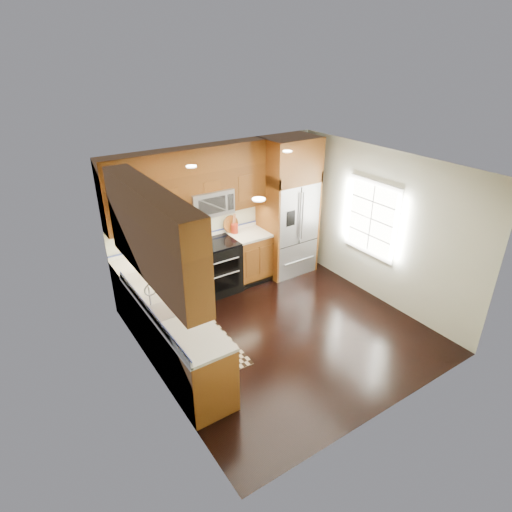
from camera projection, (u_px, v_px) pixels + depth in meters
ground at (283, 331)px, 6.71m from camera, size 4.00×4.00×0.00m
wall_back at (217, 215)px, 7.62m from camera, size 4.00×0.02×2.60m
wall_left at (152, 298)px, 5.14m from camera, size 0.02×4.00×2.60m
wall_right at (381, 227)px, 7.12m from camera, size 0.02×4.00×2.60m
window at (372, 218)px, 7.22m from camera, size 0.04×1.10×1.30m
base_cabinets at (184, 305)px, 6.57m from camera, size 2.85×3.00×0.90m
countertop at (187, 272)px, 6.52m from camera, size 2.86×3.01×0.04m
upper_cabinets at (175, 203)px, 6.05m from camera, size 2.85×3.00×1.15m
range at (216, 267)px, 7.62m from camera, size 0.76×0.67×0.95m
microwave at (209, 202)px, 7.19m from camera, size 0.76×0.40×0.42m
refrigerator at (288, 207)px, 7.99m from camera, size 0.98×0.75×2.60m
sink_faucet at (168, 305)px, 5.58m from camera, size 0.54×0.44×0.37m
rug at (205, 346)px, 6.37m from camera, size 0.90×1.45×0.01m
knife_block at (174, 245)px, 7.09m from camera, size 0.13×0.15×0.26m
utensil_crock at (234, 226)px, 7.76m from camera, size 0.14×0.14×0.37m
cutting_board at (231, 232)px, 7.85m from camera, size 0.36×0.36×0.02m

